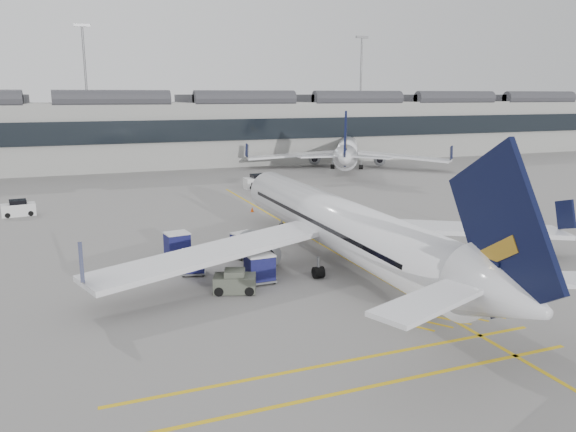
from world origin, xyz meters
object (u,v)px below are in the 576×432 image
object	(u,v)px
baggage_cart_a	(260,267)
airliner_main	(340,225)
ramp_agent_a	(269,238)
ramp_agent_b	(256,256)
belt_loader	(336,235)
pushback_tug	(235,282)

from	to	relation	value
baggage_cart_a	airliner_main	bearing A→B (deg)	9.48
ramp_agent_a	ramp_agent_b	xyz separation A→B (m)	(-2.75, -4.72, 0.05)
baggage_cart_a	ramp_agent_b	world-z (taller)	baggage_cart_a
belt_loader	ramp_agent_b	world-z (taller)	ramp_agent_b
ramp_agent_a	baggage_cart_a	bearing A→B (deg)	-136.75
ramp_agent_b	pushback_tug	distance (m)	5.04
airliner_main	ramp_agent_a	distance (m)	7.55
pushback_tug	ramp_agent_a	bearing A→B (deg)	78.37
ramp_agent_a	ramp_agent_b	distance (m)	5.46
baggage_cart_a	pushback_tug	bearing A→B (deg)	-152.88
belt_loader	ramp_agent_b	xyz separation A→B (m)	(-8.95, -5.06, 0.42)
baggage_cart_a	ramp_agent_a	distance (m)	8.54
ramp_agent_a	pushback_tug	bearing A→B (deg)	-144.50
airliner_main	baggage_cart_a	xyz separation A→B (m)	(-6.59, -1.30, -2.03)
ramp_agent_b	pushback_tug	size ratio (longest dim) A/B	0.61
ramp_agent_b	baggage_cart_a	bearing A→B (deg)	45.07
belt_loader	baggage_cart_a	size ratio (longest dim) A/B	2.12
baggage_cart_a	ramp_agent_a	bearing A→B (deg)	64.35
belt_loader	baggage_cart_a	world-z (taller)	baggage_cart_a
ramp_agent_a	ramp_agent_b	size ratio (longest dim) A/B	0.95
ramp_agent_b	ramp_agent_a	bearing A→B (deg)	-151.94
airliner_main	ramp_agent_a	xyz separation A→B (m)	(-3.12, 6.50, -2.23)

